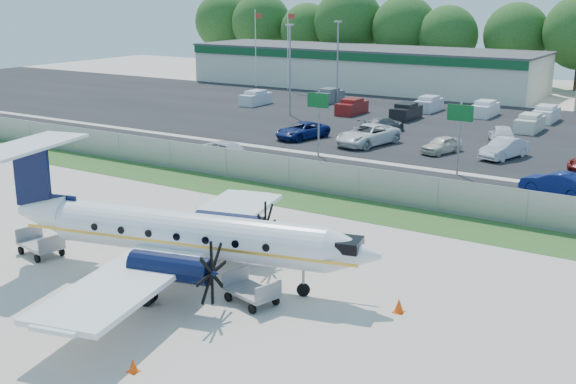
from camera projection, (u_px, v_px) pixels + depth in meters
The scene contains 29 objects.
ground at pixel (217, 272), 32.31m from camera, with size 170.00×170.00×0.00m, color beige.
grass_verge at pixel (343, 207), 42.09m from camera, with size 170.00×4.00×0.02m, color #2D561E.
access_road at pixel (393, 181), 47.79m from camera, with size 170.00×8.00×0.02m, color black.
parking_lot at pixel (490, 131), 64.90m from camera, with size 170.00×32.00×0.02m, color black.
perimeter_fence at pixel (359, 183), 43.45m from camera, with size 120.00×0.06×1.99m.
building_west at pixel (361, 67), 94.47m from camera, with size 46.40×12.40×5.24m.
sign_left at pixel (318, 109), 54.13m from camera, with size 1.80×0.26×5.00m.
sign_mid at pixel (460, 123), 48.47m from camera, with size 1.80×0.26×5.00m.
flagpole_west at pixel (256, 44), 94.12m from camera, with size 1.06×0.12×10.00m.
flagpole_east at pixel (288, 45), 91.54m from camera, with size 1.06×0.12×10.00m.
light_pole_nw at pixel (290, 63), 72.18m from camera, with size 0.90×0.35×9.09m.
light_pole_sw at pixel (338, 56), 80.32m from camera, with size 0.90×0.35×9.09m.
tree_line at pixel (571, 90), 92.60m from camera, with size 112.00×6.00×14.00m, color #1F4D16, non-canonical shape.
aircraft at pixel (182, 233), 30.91m from camera, with size 17.96×17.59×5.48m.
pushback_tug at pixel (159, 231), 35.94m from camera, with size 2.42×1.80×1.26m.
baggage_cart_near at pixel (41, 244), 34.20m from camera, with size 2.48×1.77×1.19m.
baggage_cart_far at pixel (252, 291), 28.88m from camera, with size 2.46×1.86×1.15m.
cone_nose at pixel (399, 306), 28.14m from camera, with size 0.40×0.40×0.57m.
cone_port_wing at pixel (133, 366), 23.71m from camera, with size 0.34×0.34×0.48m.
cone_starboard_wing at pixel (196, 212), 40.16m from camera, with size 0.40×0.40×0.56m.
road_car_west at pixel (230, 163), 52.94m from camera, with size 1.92×4.78×1.63m, color silver.
road_car_mid at pixel (556, 195), 44.54m from camera, with size 1.54×4.41×1.45m, color navy.
parked_car_a at pixel (302, 139), 61.76m from camera, with size 2.32×5.04×1.40m, color navy.
parked_car_b at pixel (367, 145), 59.19m from camera, with size 2.80×6.07×1.69m, color silver.
parked_car_c at pixel (441, 153), 56.20m from camera, with size 1.56×3.87×1.32m, color beige.
parked_car_d at pixel (503, 158), 54.42m from camera, with size 1.62×4.63×1.53m, color silver.
parked_car_f at pixel (382, 133), 64.39m from camera, with size 2.05×5.05×1.47m, color #595B5E.
parked_car_g at pixel (501, 144), 59.68m from camera, with size 1.91×4.74×1.62m, color silver.
far_parking_rows at pixel (506, 123), 68.97m from camera, with size 56.00×10.00×1.60m, color gray, non-canonical shape.
Camera 1 is at (18.84, -23.81, 12.06)m, focal length 45.00 mm.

